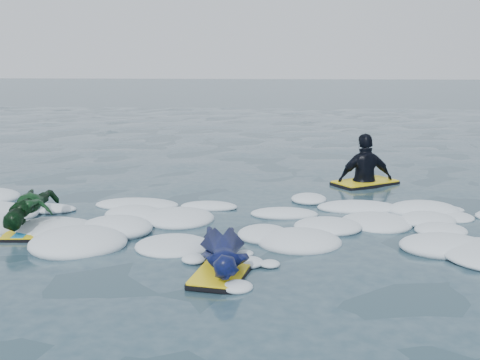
% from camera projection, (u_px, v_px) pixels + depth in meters
% --- Properties ---
extents(ground, '(120.00, 120.00, 0.00)m').
position_uv_depth(ground, '(189.00, 239.00, 8.19)').
color(ground, '#182F3A').
rests_on(ground, ground).
extents(foam_band, '(12.00, 3.10, 0.30)m').
position_uv_depth(foam_band, '(200.00, 219.00, 9.20)').
color(foam_band, white).
rests_on(foam_band, ground).
extents(prone_woman_unit, '(0.77, 1.59, 0.39)m').
position_uv_depth(prone_woman_unit, '(224.00, 253.00, 6.95)').
color(prone_woman_unit, black).
rests_on(prone_woman_unit, ground).
extents(prone_child_unit, '(0.72, 1.37, 0.53)m').
position_uv_depth(prone_child_unit, '(31.00, 212.00, 8.53)').
color(prone_child_unit, black).
rests_on(prone_child_unit, ground).
extents(waiting_rider_unit, '(1.40, 1.26, 1.85)m').
position_uv_depth(waiting_rider_unit, '(365.00, 182.00, 11.55)').
color(waiting_rider_unit, black).
rests_on(waiting_rider_unit, ground).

